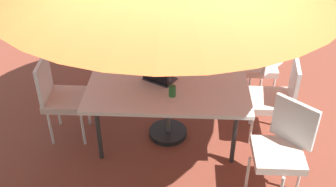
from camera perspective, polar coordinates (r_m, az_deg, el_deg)
ground_plane at (r=4.82m, az=-0.00°, el=-5.83°), size 10.00×10.00×0.02m
dining_table at (r=4.41m, az=-0.00°, el=1.03°), size 1.72×1.14×0.73m
chair_west at (r=4.63m, az=15.05°, el=-0.41°), size 0.48×0.47×0.98m
chair_east at (r=4.65m, az=-14.84°, el=-0.20°), size 0.47×0.46×0.98m
chair_northwest at (r=3.97m, az=15.73°, el=-7.13°), size 0.59×0.59×0.98m
chair_southwest at (r=5.21m, az=13.05°, el=4.13°), size 0.59×0.58×0.98m
laptop at (r=4.38m, az=-1.42°, el=2.28°), size 0.40×0.37×0.21m
cup at (r=4.14m, az=0.60°, el=0.33°), size 0.07×0.07×0.11m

